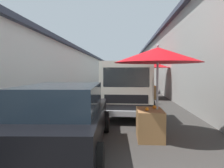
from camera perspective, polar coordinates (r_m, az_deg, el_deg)
ground at (r=15.08m, az=1.05°, el=-3.24°), size 90.00×90.00×0.00m
building_left_whitewash at (r=18.81m, az=-20.27°, el=3.68°), size 49.80×7.50×3.80m
building_right_concrete at (r=18.34m, az=23.67°, el=5.51°), size 49.80×7.50×5.00m
fruit_stall_near_right at (r=16.86m, az=6.22°, el=3.68°), size 2.35×2.35×2.37m
fruit_stall_near_left at (r=13.68m, az=10.39°, el=4.04°), size 2.43×2.43×2.47m
fruit_stall_far_left at (r=5.56m, az=11.85°, el=4.03°), size 2.25×2.25×2.44m
hatchback_car at (r=4.85m, az=-12.93°, el=-8.60°), size 3.98×2.07×1.45m
delivery_truck at (r=8.18m, az=4.04°, el=-1.53°), size 4.96×2.07×2.08m
vendor_by_crates at (r=11.16m, az=8.80°, el=-0.93°), size 0.35×0.60×1.58m
vendor_in_shade at (r=11.67m, az=7.76°, el=-0.72°), size 0.64×0.23×1.59m
parked_scooter at (r=9.89m, az=-8.31°, el=-4.16°), size 1.69×0.34×1.14m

